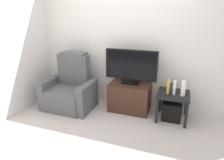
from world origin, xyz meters
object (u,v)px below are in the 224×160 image
(side_table, at_px, (173,98))
(book_rightmost, at_px, (174,88))
(television, at_px, (131,66))
(subwoofer_box, at_px, (172,110))
(tv_stand, at_px, (130,97))
(book_leftmost, at_px, (168,87))
(game_console, at_px, (183,88))
(book_middle, at_px, (171,89))
(recliner_armchair, at_px, (70,89))

(side_table, relative_size, book_rightmost, 2.33)
(television, distance_m, subwoofer_box, 1.09)
(tv_stand, height_order, subwoofer_box, tv_stand)
(book_leftmost, distance_m, game_console, 0.25)
(book_leftmost, xyz_separation_m, game_console, (0.24, 0.03, -0.01))
(tv_stand, bearing_deg, book_middle, -7.65)
(side_table, relative_size, subwoofer_box, 1.62)
(television, bearing_deg, subwoofer_box, -7.09)
(book_leftmost, height_order, book_rightmost, book_leftmost)
(tv_stand, height_order, book_leftmost, book_leftmost)
(subwoofer_box, xyz_separation_m, book_leftmost, (-0.10, -0.02, 0.45))
(book_middle, bearing_deg, recliner_armchair, -175.66)
(television, bearing_deg, book_middle, -9.06)
(recliner_armchair, bearing_deg, tv_stand, 12.17)
(game_console, bearing_deg, television, 174.58)
(television, distance_m, book_leftmost, 0.77)
(subwoofer_box, distance_m, book_leftmost, 0.46)
(television, xyz_separation_m, recliner_armchair, (-1.17, -0.27, -0.52))
(television, xyz_separation_m, book_rightmost, (0.81, -0.12, -0.28))
(recliner_armchair, distance_m, side_table, 1.98)
(tv_stand, distance_m, side_table, 0.82)
(book_leftmost, relative_size, book_rightmost, 1.02)
(side_table, bearing_deg, subwoofer_box, 0.00)
(subwoofer_box, bearing_deg, television, 172.91)
(book_middle, distance_m, book_rightmost, 0.06)
(side_table, bearing_deg, television, 172.91)
(tv_stand, xyz_separation_m, book_leftmost, (0.71, -0.10, 0.34))
(book_leftmost, bearing_deg, subwoofer_box, 11.31)
(subwoofer_box, distance_m, game_console, 0.47)
(tv_stand, bearing_deg, book_rightmost, -7.14)
(tv_stand, xyz_separation_m, subwoofer_box, (0.81, -0.08, -0.11))
(book_rightmost, bearing_deg, subwoofer_box, 99.21)
(book_rightmost, bearing_deg, side_table, 99.21)
(book_middle, relative_size, book_rightmost, 0.77)
(side_table, bearing_deg, tv_stand, 174.24)
(side_table, height_order, book_middle, book_middle)
(recliner_armchair, relative_size, side_table, 2.00)
(recliner_armchair, xyz_separation_m, book_rightmost, (1.98, 0.15, 0.24))
(book_leftmost, bearing_deg, book_rightmost, 0.00)
(side_table, xyz_separation_m, book_middle, (-0.05, -0.02, 0.17))
(recliner_armchair, bearing_deg, book_middle, 4.58)
(tv_stand, relative_size, book_rightmost, 3.32)
(recliner_armchair, bearing_deg, book_leftmost, 4.69)
(television, xyz_separation_m, subwoofer_box, (0.81, -0.10, -0.73))
(book_middle, distance_m, game_console, 0.20)
(recliner_armchair, xyz_separation_m, book_middle, (1.93, 0.15, 0.21))
(tv_stand, distance_m, book_leftmost, 0.79)
(book_rightmost, bearing_deg, book_leftmost, 180.00)
(book_middle, xyz_separation_m, game_console, (0.20, 0.03, 0.02))
(tv_stand, height_order, game_console, game_console)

